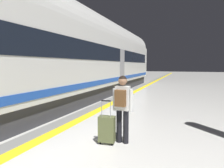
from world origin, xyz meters
The scene contains 5 objects.
safety_line_strip centered at (-0.80, 10.00, 0.00)m, with size 0.36×80.00×0.01m, color yellow.
tactile_edge_band centered at (-1.14, 10.00, 0.00)m, with size 0.64×80.00×0.01m, color slate.
high_speed_train centered at (-2.93, 6.97, 2.50)m, with size 2.94×32.76×4.97m.
passenger_near centered at (1.17, 5.28, 0.96)m, with size 0.51×0.32×1.62m.
suitcase_near centered at (0.85, 5.10, 0.36)m, with size 0.40×0.27×1.06m.
Camera 1 is at (2.57, 1.05, 1.86)m, focal length 30.73 mm.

